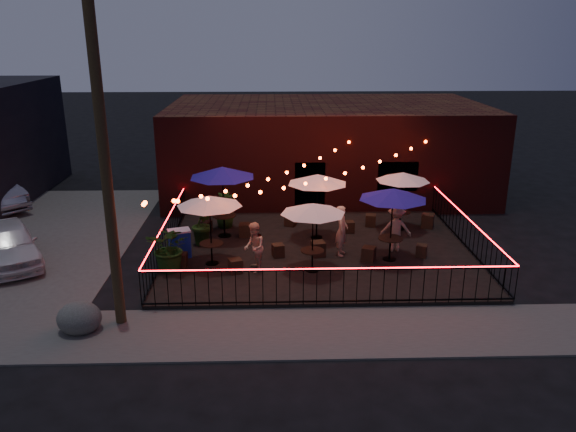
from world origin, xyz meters
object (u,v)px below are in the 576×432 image
at_px(cafe_table_2, 313,209).
at_px(boulder, 79,318).
at_px(cafe_table_3, 317,180).
at_px(cafe_table_4, 393,195).
at_px(cafe_table_1, 222,173).
at_px(utility_pole, 106,171).
at_px(cafe_table_0, 209,202).
at_px(cooler, 180,243).
at_px(cafe_table_5, 403,177).

height_order(cafe_table_2, boulder, cafe_table_2).
distance_m(cafe_table_3, cafe_table_4, 3.01).
distance_m(cafe_table_1, boulder, 7.38).
xyz_separation_m(cafe_table_2, cafe_table_3, (0.36, 2.89, 0.14)).
height_order(cafe_table_1, cafe_table_4, cafe_table_1).
xyz_separation_m(cafe_table_3, cafe_table_4, (2.17, -2.08, 0.05)).
distance_m(cafe_table_1, cafe_table_4, 5.92).
xyz_separation_m(cafe_table_1, cafe_table_4, (5.44, -2.34, -0.16)).
relative_size(cafe_table_2, cafe_table_3, 0.85).
height_order(utility_pole, boulder, utility_pole).
relative_size(cafe_table_1, cafe_table_4, 1.28).
distance_m(cafe_table_3, boulder, 9.01).
bearing_deg(cafe_table_0, cooler, 151.02).
bearing_deg(cafe_table_2, cafe_table_0, 168.41).
bearing_deg(cafe_table_4, boulder, -154.61).
distance_m(cafe_table_0, cafe_table_5, 7.27).
distance_m(utility_pole, cafe_table_3, 8.08).
bearing_deg(cafe_table_4, cafe_table_3, 136.18).
distance_m(cafe_table_1, cooler, 2.94).
height_order(cafe_table_2, cooler, cafe_table_2).
xyz_separation_m(utility_pole, cafe_table_2, (5.09, 2.81, -1.89)).
distance_m(cafe_table_0, cafe_table_3, 4.13).
xyz_separation_m(cafe_table_0, cafe_table_3, (3.47, 2.25, 0.07)).
xyz_separation_m(cafe_table_1, cafe_table_3, (3.26, -0.25, -0.21)).
relative_size(cafe_table_0, cafe_table_3, 0.87).
distance_m(cafe_table_5, cooler, 8.20).
bearing_deg(cafe_table_3, cafe_table_0, -146.97).
height_order(utility_pole, cafe_table_3, utility_pole).
relative_size(utility_pole, cafe_table_5, 3.17).
bearing_deg(cafe_table_1, cafe_table_0, -94.59).
bearing_deg(cooler, cafe_table_5, -0.58).
relative_size(cafe_table_1, cafe_table_3, 1.20).
relative_size(cafe_table_3, cooler, 2.75).
bearing_deg(cafe_table_0, utility_pole, -119.88).
height_order(utility_pole, cafe_table_2, utility_pole).
height_order(cafe_table_5, cooler, cafe_table_5).
height_order(cafe_table_1, cafe_table_2, cafe_table_1).
distance_m(cafe_table_1, cafe_table_3, 3.28).
distance_m(utility_pole, cafe_table_1, 6.53).
height_order(cafe_table_0, cafe_table_1, cafe_table_1).
bearing_deg(cafe_table_3, boulder, -136.00).
bearing_deg(cafe_table_1, utility_pole, -110.13).
relative_size(cafe_table_0, boulder, 2.25).
bearing_deg(cafe_table_2, cafe_table_3, 82.86).
xyz_separation_m(cafe_table_2, cafe_table_4, (2.53, 0.80, 0.19)).
bearing_deg(cafe_table_0, cafe_table_1, 85.41).
distance_m(cafe_table_4, cooler, 6.94).
distance_m(cafe_table_2, cafe_table_4, 2.67).
bearing_deg(boulder, cafe_table_1, 64.24).
xyz_separation_m(cafe_table_0, cafe_table_2, (3.10, -0.64, -0.07)).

